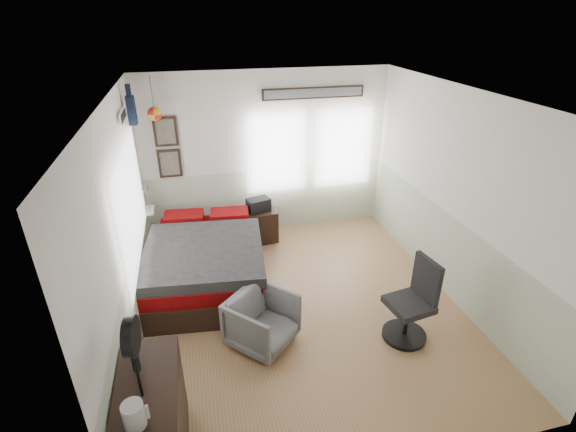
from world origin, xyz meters
name	(u,v)px	position (x,y,z in m)	size (l,w,h in m)	color
ground_plane	(303,307)	(0.00, 0.00, -0.01)	(4.00, 4.50, 0.01)	#9B7344
room_shell	(294,189)	(-0.08, 0.19, 1.61)	(4.02, 4.52, 2.71)	silver
wall_decor	(195,117)	(-1.10, 1.96, 2.10)	(3.55, 1.32, 1.44)	black
bed	(206,262)	(-1.17, 0.86, 0.33)	(1.71, 2.27, 0.68)	black
dresser	(154,422)	(-1.74, -1.67, 0.45)	(0.48, 1.00, 0.90)	black
armchair	(262,321)	(-0.62, -0.51, 0.31)	(0.67, 0.69, 0.62)	gray
nightstand	(259,225)	(-0.24, 1.88, 0.27)	(0.54, 0.44, 0.54)	black
task_chair	(412,307)	(1.09, -0.80, 0.42)	(0.52, 0.52, 1.03)	black
kettle	(134,415)	(-1.78, -2.04, 1.00)	(0.18, 0.15, 0.20)	silver
bottle	(135,357)	(-1.81, -1.52, 1.03)	(0.07, 0.07, 0.27)	black
stand_fan	(131,338)	(-1.75, -1.79, 1.46)	(0.10, 0.30, 0.73)	black
black_bag	(258,205)	(-0.24, 1.88, 0.65)	(0.36, 0.23, 0.21)	black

